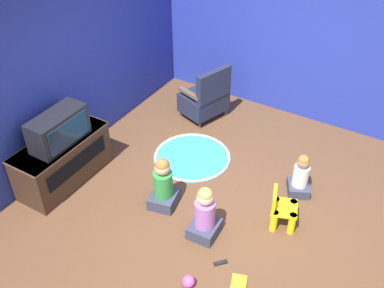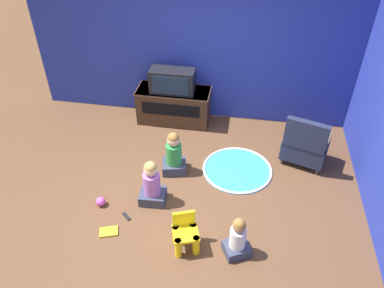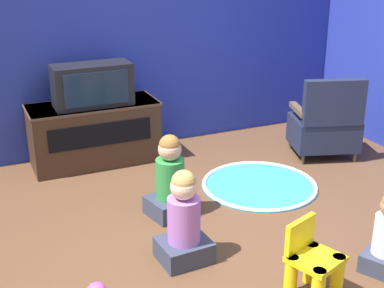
{
  "view_description": "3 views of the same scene",
  "coord_description": "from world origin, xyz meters",
  "px_view_note": "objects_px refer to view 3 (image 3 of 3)",
  "views": [
    {
      "loc": [
        -3.42,
        -1.7,
        3.92
      ],
      "look_at": [
        0.02,
        0.37,
        0.87
      ],
      "focal_mm": 42.0,
      "sensor_mm": 36.0,
      "label": 1
    },
    {
      "loc": [
        0.76,
        -3.55,
        3.82
      ],
      "look_at": [
        0.08,
        0.47,
        0.67
      ],
      "focal_mm": 35.0,
      "sensor_mm": 36.0,
      "label": 2
    },
    {
      "loc": [
        -1.66,
        -3.03,
        2.13
      ],
      "look_at": [
        -0.14,
        0.36,
        0.7
      ],
      "focal_mm": 50.0,
      "sensor_mm": 36.0,
      "label": 3
    }
  ],
  "objects_px": {
    "television": "(92,85)",
    "child_watching_right": "(184,222)",
    "black_armchair": "(326,126)",
    "child_watching_left": "(170,181)",
    "tv_cabinet": "(94,132)",
    "yellow_kid_chair": "(312,265)"
  },
  "relations": [
    {
      "from": "tv_cabinet",
      "to": "yellow_kid_chair",
      "type": "distance_m",
      "value": 2.78
    },
    {
      "from": "child_watching_right",
      "to": "television",
      "type": "bearing_deg",
      "value": 90.01
    },
    {
      "from": "television",
      "to": "child_watching_right",
      "type": "xyz_separation_m",
      "value": [
        0.11,
        -1.95,
        -0.52
      ]
    },
    {
      "from": "television",
      "to": "black_armchair",
      "type": "bearing_deg",
      "value": -19.3
    },
    {
      "from": "child_watching_left",
      "to": "black_armchair",
      "type": "bearing_deg",
      "value": 2.77
    },
    {
      "from": "television",
      "to": "yellow_kid_chair",
      "type": "bearing_deg",
      "value": -75.15
    },
    {
      "from": "child_watching_left",
      "to": "child_watching_right",
      "type": "xyz_separation_m",
      "value": [
        -0.17,
        -0.66,
        -0.0
      ]
    },
    {
      "from": "tv_cabinet",
      "to": "yellow_kid_chair",
      "type": "bearing_deg",
      "value": -75.43
    },
    {
      "from": "child_watching_left",
      "to": "child_watching_right",
      "type": "distance_m",
      "value": 0.68
    },
    {
      "from": "tv_cabinet",
      "to": "black_armchair",
      "type": "bearing_deg",
      "value": -20.51
    },
    {
      "from": "child_watching_right",
      "to": "child_watching_left",
      "type": "bearing_deg",
      "value": 72.68
    },
    {
      "from": "tv_cabinet",
      "to": "television",
      "type": "bearing_deg",
      "value": -90.0
    },
    {
      "from": "television",
      "to": "tv_cabinet",
      "type": "bearing_deg",
      "value": 90.0
    },
    {
      "from": "child_watching_right",
      "to": "yellow_kid_chair",
      "type": "bearing_deg",
      "value": -52.83
    },
    {
      "from": "black_armchair",
      "to": "yellow_kid_chair",
      "type": "relative_size",
      "value": 1.76
    },
    {
      "from": "tv_cabinet",
      "to": "black_armchair",
      "type": "distance_m",
      "value": 2.36
    },
    {
      "from": "tv_cabinet",
      "to": "black_armchair",
      "type": "xyz_separation_m",
      "value": [
        2.21,
        -0.83,
        0.02
      ]
    },
    {
      "from": "child_watching_left",
      "to": "television",
      "type": "bearing_deg",
      "value": 90.05
    },
    {
      "from": "child_watching_right",
      "to": "black_armchair",
      "type": "bearing_deg",
      "value": 26.06
    },
    {
      "from": "television",
      "to": "child_watching_right",
      "type": "relative_size",
      "value": 1.08
    },
    {
      "from": "television",
      "to": "child_watching_right",
      "type": "distance_m",
      "value": 2.02
    },
    {
      "from": "yellow_kid_chair",
      "to": "child_watching_right",
      "type": "bearing_deg",
      "value": 110.69
    }
  ]
}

